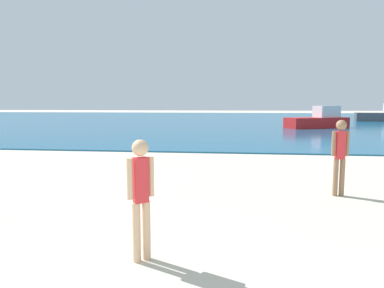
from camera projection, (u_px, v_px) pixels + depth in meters
name	position (u px, v px, depth m)	size (l,w,h in m)	color
water	(225.00, 119.00, 43.24)	(160.00, 60.00, 0.06)	#14567F
person_standing	(141.00, 193.00, 4.23)	(0.30, 0.25, 1.56)	#DDAD84
person_distant	(340.00, 153.00, 7.27)	(0.38, 0.22, 1.65)	#936B4C
boat_near	(319.00, 120.00, 27.35)	(5.40, 3.80, 1.77)	red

